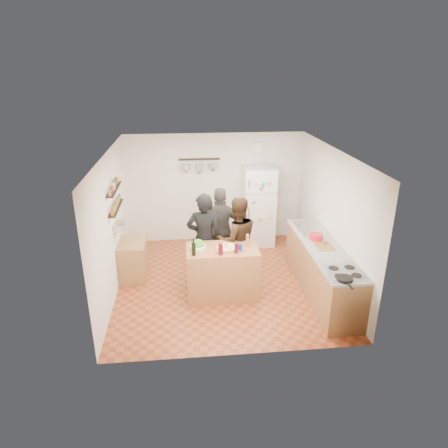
{
  "coord_description": "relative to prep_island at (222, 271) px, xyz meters",
  "views": [
    {
      "loc": [
        -0.69,
        -6.69,
        3.86
      ],
      "look_at": [
        0.0,
        0.1,
        1.15
      ],
      "focal_mm": 32.0,
      "sensor_mm": 36.0,
      "label": 1
    }
  ],
  "objects": [
    {
      "name": "produce_basket",
      "position": [
        -1.81,
        0.64,
        0.69
      ],
      "size": [
        0.18,
        0.35,
        0.14
      ],
      "primitive_type": "cube",
      "color": "silver",
      "rests_on": "left_wall"
    },
    {
      "name": "pepper_mill",
      "position": [
        0.45,
        0.05,
        0.55
      ],
      "size": [
        0.06,
        0.06,
        0.18
      ],
      "primitive_type": "cylinder",
      "color": "olive",
      "rests_on": "prep_island"
    },
    {
      "name": "person_left",
      "position": [
        -0.28,
        0.51,
        0.43
      ],
      "size": [
        0.68,
        0.47,
        1.76
      ],
      "primitive_type": "imported",
      "rotation": [
        0.0,
        0.0,
        3.06
      ],
      "color": "black",
      "rests_on": "floor"
    },
    {
      "name": "pizza",
      "position": [
        0.08,
        -0.02,
        0.48
      ],
      "size": [
        0.34,
        0.34,
        0.02
      ],
      "primitive_type": "cylinder",
      "color": "beige",
      "rests_on": "pizza_board"
    },
    {
      "name": "salad_bowl",
      "position": [
        -0.42,
        0.05,
        0.48
      ],
      "size": [
        0.29,
        0.29,
        0.06
      ],
      "primitive_type": "cylinder",
      "color": "white",
      "rests_on": "prep_island"
    },
    {
      "name": "wall_clock",
      "position": [
        1.04,
        2.52,
        1.69
      ],
      "size": [
        0.3,
        0.03,
        0.3
      ],
      "primitive_type": "cylinder",
      "rotation": [
        1.57,
        0.0,
        0.0
      ],
      "color": "silver",
      "rests_on": "back_wall"
    },
    {
      "name": "person_center",
      "position": [
        0.33,
        0.49,
        0.38
      ],
      "size": [
        0.9,
        0.75,
        1.67
      ],
      "primitive_type": "imported",
      "rotation": [
        0.0,
        0.0,
        3.29
      ],
      "color": "black",
      "rests_on": "floor"
    },
    {
      "name": "side_table",
      "position": [
        -1.65,
        0.85,
        -0.09
      ],
      "size": [
        0.5,
        0.8,
        0.73
      ],
      "primitive_type": "cube",
      "color": "olive",
      "rests_on": "floor"
    },
    {
      "name": "spice_shelf_lower",
      "position": [
        -1.84,
        0.64,
        1.04
      ],
      "size": [
        0.12,
        1.0,
        0.02
      ],
      "primitive_type": "cube",
      "color": "black",
      "rests_on": "left_wall"
    },
    {
      "name": "stove_top",
      "position": [
        1.79,
        -1.06,
        0.46
      ],
      "size": [
        0.6,
        0.62,
        0.02
      ],
      "primitive_type": "cube",
      "color": "white",
      "rests_on": "counter_run"
    },
    {
      "name": "person_back",
      "position": [
        0.07,
        0.99,
        0.4
      ],
      "size": [
        1.04,
        0.53,
        1.7
      ],
      "primitive_type": "imported",
      "rotation": [
        0.0,
        0.0,
        3.03
      ],
      "color": "#312F2B",
      "rests_on": "floor"
    },
    {
      "name": "pizza_board",
      "position": [
        0.08,
        -0.02,
        0.47
      ],
      "size": [
        0.42,
        0.34,
        0.02
      ],
      "primitive_type": "cube",
      "color": "brown",
      "rests_on": "prep_island"
    },
    {
      "name": "red_bowl",
      "position": [
        1.74,
        0.19,
        0.52
      ],
      "size": [
        0.24,
        0.24,
        0.1
      ],
      "primitive_type": "cylinder",
      "color": "red",
      "rests_on": "counter_run"
    },
    {
      "name": "sink",
      "position": [
        1.79,
        0.74,
        0.46
      ],
      "size": [
        0.5,
        0.8,
        0.03
      ],
      "primitive_type": "cube",
      "color": "silver",
      "rests_on": "counter_run"
    },
    {
      "name": "spice_shelf_upper",
      "position": [
        -1.84,
        0.64,
        1.4
      ],
      "size": [
        0.12,
        1.0,
        0.02
      ],
      "primitive_type": "cube",
      "color": "black",
      "rests_on": "left_wall"
    },
    {
      "name": "pot_rack",
      "position": [
        -0.26,
        2.44,
        1.49
      ],
      "size": [
        0.9,
        0.04,
        0.04
      ],
      "primitive_type": "cube",
      "color": "black",
      "rests_on": "back_wall"
    },
    {
      "name": "skillet",
      "position": [
        1.69,
        -1.3,
        0.49
      ],
      "size": [
        0.24,
        0.24,
        0.05
      ],
      "primitive_type": "cylinder",
      "color": "black",
      "rests_on": "stove_top"
    },
    {
      "name": "counter_run",
      "position": [
        1.79,
        -0.11,
        -0.01
      ],
      "size": [
        0.63,
        2.63,
        0.9
      ],
      "primitive_type": "cube",
      "color": "#9E7042",
      "rests_on": "floor"
    },
    {
      "name": "wine_bottle",
      "position": [
        -0.5,
        -0.22,
        0.56
      ],
      "size": [
        0.07,
        0.07,
        0.21
      ],
      "primitive_type": "cylinder",
      "color": "black",
      "rests_on": "prep_island"
    },
    {
      "name": "room_shell",
      "position": [
        0.09,
        0.82,
        0.79
      ],
      "size": [
        4.2,
        4.2,
        4.2
      ],
      "color": "brown",
      "rests_on": "ground"
    },
    {
      "name": "wine_glass_far",
      "position": [
        0.22,
        -0.2,
        0.54
      ],
      "size": [
        0.07,
        0.07,
        0.16
      ],
      "primitive_type": "cylinder",
      "color": "#550712",
      "rests_on": "prep_island"
    },
    {
      "name": "wine_glass_near",
      "position": [
        -0.05,
        -0.24,
        0.55
      ],
      "size": [
        0.08,
        0.08,
        0.19
      ],
      "primitive_type": "cylinder",
      "color": "#520714",
      "rests_on": "prep_island"
    },
    {
      "name": "cutting_board",
      "position": [
        1.79,
        -0.13,
        0.46
      ],
      "size": [
        0.3,
        0.4,
        0.02
      ],
      "primitive_type": "cube",
      "color": "olive",
      "rests_on": "counter_run"
    },
    {
      "name": "salt_canister",
      "position": [
        0.3,
        -0.12,
        0.51
      ],
      "size": [
        0.07,
        0.07,
        0.12
      ],
      "primitive_type": "cylinder",
      "color": "navy",
      "rests_on": "prep_island"
    },
    {
      "name": "fridge",
      "position": [
        1.04,
        2.19,
        0.45
      ],
      "size": [
        0.7,
        0.68,
        1.8
      ],
      "primitive_type": "cube",
      "color": "white",
      "rests_on": "floor"
    },
    {
      "name": "prep_island",
      "position": [
        0.0,
        0.0,
        0.0
      ],
      "size": [
        1.25,
        0.72,
        0.91
      ],
      "primitive_type": "cube",
      "color": "#995E38",
      "rests_on": "floor"
    }
  ]
}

